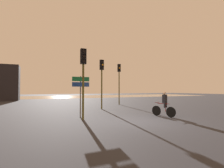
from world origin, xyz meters
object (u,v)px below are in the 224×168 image
traffic_light_center (102,75)px  cyclist (164,104)px  direction_sign_post (81,89)px  traffic_light_near_left (83,70)px  traffic_light_far_right (119,76)px

traffic_light_center → cyclist: (2.16, -5.68, -2.25)m
traffic_light_center → cyclist: size_ratio=2.71×
traffic_light_center → direction_sign_post: bearing=32.9°
traffic_light_center → traffic_light_near_left: 5.49m
traffic_light_near_left → direction_sign_post: size_ratio=1.59×
traffic_light_center → cyclist: bearing=91.0°
cyclist → direction_sign_post: bearing=140.4°
traffic_light_center → traffic_light_near_left: bearing=37.8°
traffic_light_near_left → cyclist: (5.10, -1.04, -2.08)m
traffic_light_center → direction_sign_post: traffic_light_center is taller
traffic_light_center → cyclist: traffic_light_center is taller
direction_sign_post → traffic_light_center: bearing=-128.9°
cyclist → traffic_light_far_right: bearing=62.8°
traffic_light_near_left → cyclist: bearing=167.3°
traffic_light_center → traffic_light_near_left: traffic_light_center is taller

